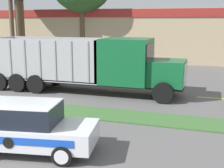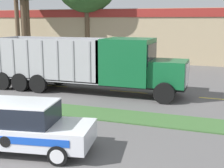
# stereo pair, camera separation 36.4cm
# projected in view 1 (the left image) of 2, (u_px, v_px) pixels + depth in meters

# --- Properties ---
(grass_verge) EXTENTS (120.00, 1.83, 0.06)m
(grass_verge) POSITION_uv_depth(u_px,v_px,m) (98.00, 114.00, 14.62)
(grass_verge) COLOR #3D6633
(grass_verge) RESTS_ON ground_plane
(centre_line_3) EXTENTS (2.40, 0.14, 0.01)m
(centre_line_3) POSITION_uv_depth(u_px,v_px,m) (49.00, 86.00, 20.83)
(centre_line_3) COLOR yellow
(centre_line_3) RESTS_ON ground_plane
(centre_line_4) EXTENTS (2.40, 0.14, 0.01)m
(centre_line_4) POSITION_uv_depth(u_px,v_px,m) (126.00, 92.00, 19.19)
(centre_line_4) COLOR yellow
(centre_line_4) RESTS_ON ground_plane
(centre_line_5) EXTENTS (2.40, 0.14, 0.01)m
(centre_line_5) POSITION_uv_depth(u_px,v_px,m) (219.00, 98.00, 17.55)
(centre_line_5) COLOR yellow
(centre_line_5) RESTS_ON ground_plane
(dump_truck_trail) EXTENTS (11.89, 2.86, 3.31)m
(dump_truck_trail) POSITION_uv_depth(u_px,v_px,m) (104.00, 66.00, 18.50)
(dump_truck_trail) COLOR black
(dump_truck_trail) RESTS_ON ground_plane
(rally_car) EXTENTS (4.59, 2.48, 1.73)m
(rally_car) POSITION_uv_depth(u_px,v_px,m) (28.00, 127.00, 10.31)
(rally_car) COLOR silver
(rally_car) RESTS_ON ground_plane
(store_building_backdrop) EXTENTS (40.14, 12.10, 5.47)m
(store_building_backdrop) POSITION_uv_depth(u_px,v_px,m) (139.00, 34.00, 37.45)
(store_building_backdrop) COLOR tan
(store_building_backdrop) RESTS_ON ground_plane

